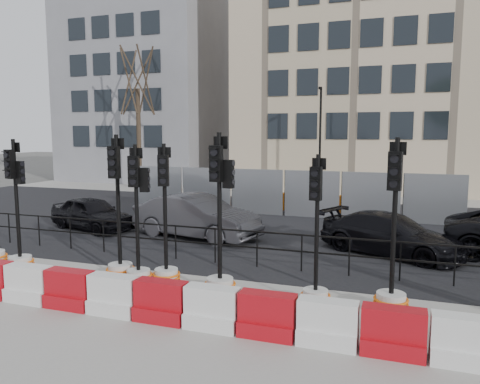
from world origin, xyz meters
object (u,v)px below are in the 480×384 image
at_px(traffic_signal_d, 138,254).
at_px(car_c, 391,234).
at_px(traffic_signal_h, 392,279).
at_px(car_a, 92,213).

height_order(traffic_signal_d, car_c, traffic_signal_d).
bearing_deg(car_c, traffic_signal_h, -154.25).
bearing_deg(traffic_signal_h, car_a, 166.20).
distance_m(car_a, car_c, 10.55).
height_order(traffic_signal_d, traffic_signal_h, traffic_signal_h).
xyz_separation_m(traffic_signal_h, car_a, (-10.68, 4.89, -0.11)).
bearing_deg(traffic_signal_h, car_c, 102.42).
relative_size(traffic_signal_h, car_c, 0.77).
xyz_separation_m(car_a, car_c, (10.55, -0.14, -0.00)).
bearing_deg(car_c, car_a, 113.39).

